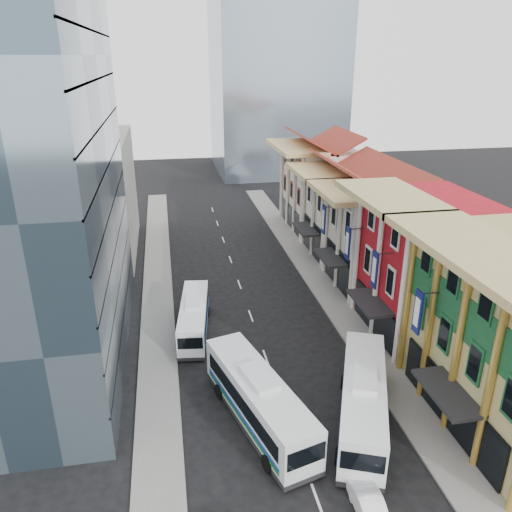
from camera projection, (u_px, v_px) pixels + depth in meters
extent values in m
cube|color=slate|center=(338.00, 307.00, 47.71)|extent=(3.00, 90.00, 0.15)
cube|color=slate|center=(158.00, 324.00, 44.84)|extent=(3.00, 90.00, 0.15)
cube|color=#A4121A|center=(425.00, 267.00, 41.86)|extent=(8.00, 10.00, 12.00)
cube|color=beige|center=(378.00, 240.00, 50.90)|extent=(8.00, 9.00, 10.00)
cube|color=beige|center=(347.00, 214.00, 59.11)|extent=(8.00, 9.00, 10.00)
cube|color=beige|center=(321.00, 188.00, 68.49)|extent=(8.00, 12.00, 11.00)
cube|color=#405666|center=(20.00, 170.00, 35.09)|extent=(12.00, 26.00, 30.00)
cube|color=gray|center=(89.00, 196.00, 59.22)|extent=(10.00, 18.00, 14.00)
imported|color=white|center=(371.00, 509.00, 25.87)|extent=(1.36, 3.83, 1.26)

